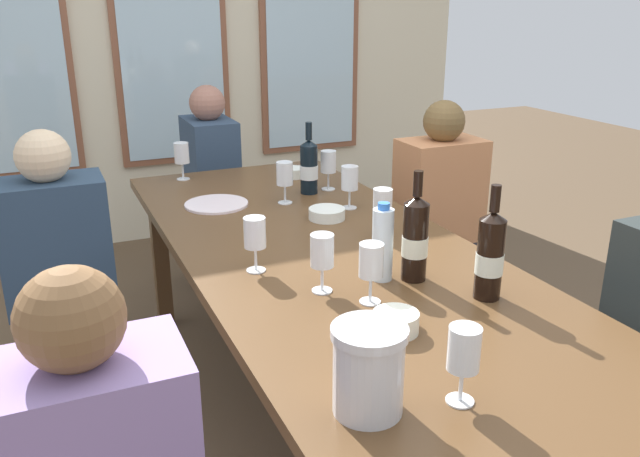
# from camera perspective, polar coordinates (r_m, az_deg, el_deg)

# --- Properties ---
(ground_plane) EXTENTS (12.00, 12.00, 0.00)m
(ground_plane) POSITION_cam_1_polar(r_m,az_deg,el_deg) (2.49, 1.58, -18.59)
(ground_plane) COLOR brown
(back_wall_with_windows) EXTENTS (4.16, 0.10, 2.90)m
(back_wall_with_windows) POSITION_cam_1_polar(r_m,az_deg,el_deg) (4.35, -13.27, 17.94)
(back_wall_with_windows) COLOR beige
(back_wall_with_windows) RESTS_ON ground
(dining_table) EXTENTS (0.96, 2.57, 0.74)m
(dining_table) POSITION_cam_1_polar(r_m,az_deg,el_deg) (2.14, 1.75, -4.23)
(dining_table) COLOR brown
(dining_table) RESTS_ON ground
(white_plate_0) EXTENTS (0.26, 0.26, 0.01)m
(white_plate_0) POSITION_cam_1_polar(r_m,az_deg,el_deg) (2.68, -9.09, 2.13)
(white_plate_0) COLOR white
(white_plate_0) RESTS_ON dining_table
(metal_pitcher) EXTENTS (0.16, 0.16, 0.19)m
(metal_pitcher) POSITION_cam_1_polar(r_m,az_deg,el_deg) (1.33, 4.28, -12.24)
(metal_pitcher) COLOR silver
(metal_pitcher) RESTS_ON dining_table
(wine_bottle_0) EXTENTS (0.08, 0.08, 0.34)m
(wine_bottle_0) POSITION_cam_1_polar(r_m,az_deg,el_deg) (1.93, 8.37, -0.85)
(wine_bottle_0) COLOR black
(wine_bottle_0) RESTS_ON dining_table
(wine_bottle_1) EXTENTS (0.08, 0.08, 0.31)m
(wine_bottle_1) POSITION_cam_1_polar(r_m,az_deg,el_deg) (2.79, -0.98, 5.46)
(wine_bottle_1) COLOR black
(wine_bottle_1) RESTS_ON dining_table
(wine_bottle_2) EXTENTS (0.08, 0.08, 0.33)m
(wine_bottle_2) POSITION_cam_1_polar(r_m,az_deg,el_deg) (1.85, 14.72, -2.28)
(wine_bottle_2) COLOR black
(wine_bottle_2) RESTS_ON dining_table
(tasting_bowl_0) EXTENTS (0.14, 0.14, 0.04)m
(tasting_bowl_0) POSITION_cam_1_polar(r_m,az_deg,el_deg) (2.48, 0.61, 1.32)
(tasting_bowl_0) COLOR white
(tasting_bowl_0) RESTS_ON dining_table
(tasting_bowl_2) EXTENTS (0.12, 0.12, 0.05)m
(tasting_bowl_2) POSITION_cam_1_polar(r_m,az_deg,el_deg) (1.66, 6.67, -8.18)
(tasting_bowl_2) COLOR white
(tasting_bowl_2) RESTS_ON dining_table
(tasting_bowl_3) EXTENTS (0.11, 0.11, 0.04)m
(tasting_bowl_3) POSITION_cam_1_polar(r_m,az_deg,el_deg) (3.07, -2.40, 4.94)
(tasting_bowl_3) COLOR white
(tasting_bowl_3) RESTS_ON dining_table
(water_bottle) EXTENTS (0.06, 0.06, 0.24)m
(water_bottle) POSITION_cam_1_polar(r_m,az_deg,el_deg) (1.93, 5.52, -1.34)
(water_bottle) COLOR white
(water_bottle) RESTS_ON dining_table
(wine_glass_0) EXTENTS (0.07, 0.07, 0.17)m
(wine_glass_0) POSITION_cam_1_polar(r_m,az_deg,el_deg) (3.07, -12.07, 6.35)
(wine_glass_0) COLOR white
(wine_glass_0) RESTS_ON dining_table
(wine_glass_1) EXTENTS (0.07, 0.07, 0.17)m
(wine_glass_1) POSITION_cam_1_polar(r_m,az_deg,el_deg) (2.28, 5.52, 2.10)
(wine_glass_1) COLOR white
(wine_glass_1) RESTS_ON dining_table
(wine_glass_2) EXTENTS (0.07, 0.07, 0.17)m
(wine_glass_2) POSITION_cam_1_polar(r_m,az_deg,el_deg) (1.38, 12.53, -10.58)
(wine_glass_2) COLOR white
(wine_glass_2) RESTS_ON dining_table
(wine_glass_3) EXTENTS (0.07, 0.07, 0.17)m
(wine_glass_3) POSITION_cam_1_polar(r_m,az_deg,el_deg) (1.83, 0.19, -2.09)
(wine_glass_3) COLOR white
(wine_glass_3) RESTS_ON dining_table
(wine_glass_4) EXTENTS (0.07, 0.07, 0.17)m
(wine_glass_4) POSITION_cam_1_polar(r_m,az_deg,el_deg) (2.84, 0.74, 5.72)
(wine_glass_4) COLOR white
(wine_glass_4) RESTS_ON dining_table
(wine_glass_5) EXTENTS (0.07, 0.07, 0.17)m
(wine_glass_5) POSITION_cam_1_polar(r_m,az_deg,el_deg) (1.77, 4.52, -2.95)
(wine_glass_5) COLOR white
(wine_glass_5) RESTS_ON dining_table
(wine_glass_6) EXTENTS (0.07, 0.07, 0.17)m
(wine_glass_6) POSITION_cam_1_polar(r_m,az_deg,el_deg) (2.65, -3.13, 4.67)
(wine_glass_6) COLOR white
(wine_glass_6) RESTS_ON dining_table
(wine_glass_7) EXTENTS (0.07, 0.07, 0.17)m
(wine_glass_7) POSITION_cam_1_polar(r_m,az_deg,el_deg) (2.58, 2.63, 4.29)
(wine_glass_7) COLOR white
(wine_glass_7) RESTS_ON dining_table
(wine_glass_8) EXTENTS (0.07, 0.07, 0.17)m
(wine_glass_8) POSITION_cam_1_polar(r_m,az_deg,el_deg) (1.98, -5.75, -0.49)
(wine_glass_8) COLOR white
(wine_glass_8) RESTS_ON dining_table
(seated_person_0) EXTENTS (0.38, 0.24, 1.11)m
(seated_person_0) POSITION_cam_1_polar(r_m,az_deg,el_deg) (2.63, -21.78, -4.51)
(seated_person_0) COLOR #302632
(seated_person_0) RESTS_ON ground
(seated_person_1) EXTENTS (0.38, 0.24, 1.11)m
(seated_person_1) POSITION_cam_1_polar(r_m,az_deg,el_deg) (3.13, 10.29, 0.42)
(seated_person_1) COLOR #2A2732
(seated_person_1) RESTS_ON ground
(seated_person_4) EXTENTS (0.24, 0.38, 1.11)m
(seated_person_4) POSITION_cam_1_polar(r_m,az_deg,el_deg) (3.65, -9.45, 3.20)
(seated_person_4) COLOR #3A363F
(seated_person_4) RESTS_ON ground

